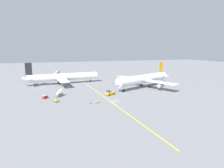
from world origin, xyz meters
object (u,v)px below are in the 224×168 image
at_px(airliner_being_pushed, 143,79).
at_px(gse_stair_truck_yellow, 60,95).
at_px(ground_crew_wing_walker_right, 98,102).
at_px(jet_bridge, 57,73).
at_px(airliner_at_gate_left, 63,77).
at_px(pushback_tug, 110,93).
at_px(gse_gpu_cart_small, 56,101).
at_px(ground_crew_ramp_agent_by_cones, 90,102).
at_px(ground_crew_marshaller_foreground, 96,102).
at_px(gse_baggage_cart_trailing, 45,97).

xyz_separation_m(airliner_being_pushed, gse_stair_truck_yellow, (-54.96, -7.47, -4.84)).
distance_m(ground_crew_wing_walker_right, jet_bridge, 89.65).
distance_m(airliner_at_gate_left, jet_bridge, 30.31).
distance_m(pushback_tug, ground_crew_wing_walker_right, 17.94).
bearing_deg(gse_gpu_cart_small, ground_crew_wing_walker_right, -24.18).
relative_size(ground_crew_ramp_agent_by_cones, ground_crew_marshaller_foreground, 1.08).
bearing_deg(jet_bridge, pushback_tug, -70.12).
distance_m(airliner_being_pushed, ground_crew_ramp_agent_by_cones, 50.10).
distance_m(gse_stair_truck_yellow, jet_bridge, 68.60).
relative_size(airliner_at_gate_left, pushback_tug, 6.92).
height_order(airliner_at_gate_left, pushback_tug, airliner_at_gate_left).
xyz_separation_m(gse_baggage_cart_trailing, ground_crew_wing_walker_right, (24.78, -17.67, 0.01)).
xyz_separation_m(pushback_tug, jet_bridge, (-26.57, 73.46, 3.11)).
distance_m(ground_crew_wing_walker_right, ground_crew_marshaller_foreground, 1.33).
distance_m(gse_stair_truck_yellow, gse_gpu_cart_small, 11.13).
height_order(airliner_at_gate_left, jet_bridge, airliner_at_gate_left).
bearing_deg(pushback_tug, gse_stair_truck_yellow, 169.83).
bearing_deg(ground_crew_wing_walker_right, gse_stair_truck_yellow, 131.28).
xyz_separation_m(ground_crew_wing_walker_right, ground_crew_marshaller_foreground, (-1.26, -0.43, -0.05)).
bearing_deg(gse_gpu_cart_small, airliner_at_gate_left, 82.11).
height_order(ground_crew_wing_walker_right, ground_crew_marshaller_foreground, ground_crew_wing_walker_right).
bearing_deg(gse_baggage_cart_trailing, airliner_being_pushed, 8.54).
bearing_deg(airliner_being_pushed, gse_gpu_cart_small, -162.10).
bearing_deg(jet_bridge, ground_crew_wing_walker_right, -79.57).
distance_m(airliner_at_gate_left, pushback_tug, 49.17).
height_order(gse_stair_truck_yellow, gse_baggage_cart_trailing, gse_stair_truck_yellow).
height_order(gse_gpu_cart_small, ground_crew_wing_walker_right, gse_gpu_cart_small).
bearing_deg(ground_crew_wing_walker_right, jet_bridge, 100.43).
bearing_deg(gse_stair_truck_yellow, jet_bridge, 89.17).
bearing_deg(pushback_tug, airliner_being_pushed, 24.36).
xyz_separation_m(gse_gpu_cart_small, ground_crew_marshaller_foreground, (17.99, -9.08, 0.03)).
bearing_deg(airliner_being_pushed, airliner_at_gate_left, 148.31).
bearing_deg(pushback_tug, ground_crew_ramp_agent_by_cones, -134.34).
relative_size(airliner_at_gate_left, gse_baggage_cart_trailing, 18.25).
bearing_deg(gse_baggage_cart_trailing, pushback_tug, -4.92).
bearing_deg(gse_baggage_cart_trailing, airliner_at_gate_left, 72.97).
xyz_separation_m(airliner_at_gate_left, ground_crew_ramp_agent_by_cones, (8.37, -58.13, -4.37)).
bearing_deg(gse_baggage_cart_trailing, ground_crew_ramp_agent_by_cones, -40.58).
distance_m(gse_baggage_cart_trailing, ground_crew_wing_walker_right, 30.43).
xyz_separation_m(gse_stair_truck_yellow, gse_gpu_cart_small, (-2.05, -10.94, -0.23)).
relative_size(ground_crew_wing_walker_right, jet_bridge, 0.08).
bearing_deg(ground_crew_ramp_agent_by_cones, pushback_tug, 45.66).
distance_m(airliner_being_pushed, ground_crew_marshaller_foreground, 48.00).
bearing_deg(gse_stair_truck_yellow, airliner_at_gate_left, 82.90).
height_order(gse_stair_truck_yellow, ground_crew_marshaller_foreground, gse_stair_truck_yellow).
bearing_deg(airliner_being_pushed, ground_crew_marshaller_foreground, -144.84).
height_order(gse_gpu_cart_small, jet_bridge, jet_bridge).
relative_size(gse_stair_truck_yellow, gse_baggage_cart_trailing, 1.50).
height_order(airliner_being_pushed, jet_bridge, airliner_being_pushed).
distance_m(ground_crew_ramp_agent_by_cones, jet_bridge, 89.09).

